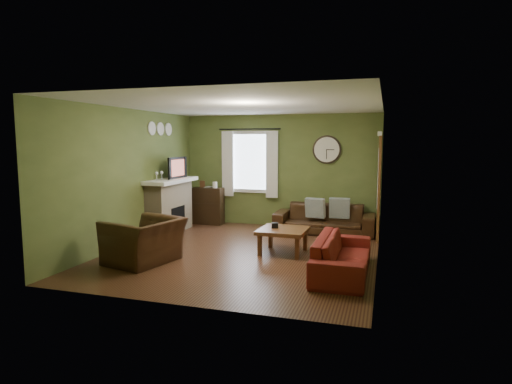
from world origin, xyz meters
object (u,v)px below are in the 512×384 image
(bookshelf, at_px, (208,206))
(coffee_table, at_px, (283,241))
(armchair, at_px, (144,241))
(sofa_red, at_px, (343,255))
(sofa_brown, at_px, (324,219))

(bookshelf, height_order, coffee_table, bookshelf)
(armchair, bearing_deg, sofa_red, 109.97)
(bookshelf, bearing_deg, coffee_table, -42.03)
(sofa_red, distance_m, coffee_table, 1.43)
(bookshelf, xyz_separation_m, sofa_brown, (2.83, -0.21, -0.13))
(sofa_red, height_order, coffee_table, sofa_red)
(sofa_red, bearing_deg, bookshelf, 49.22)
(sofa_brown, height_order, coffee_table, sofa_brown)
(armchair, distance_m, coffee_table, 2.39)
(sofa_brown, height_order, armchair, armchair)
(sofa_brown, distance_m, armchair, 4.04)
(sofa_brown, xyz_separation_m, armchair, (-2.49, -3.18, 0.05))
(sofa_red, bearing_deg, coffee_table, 51.99)
(sofa_brown, height_order, sofa_red, sofa_brown)
(bookshelf, distance_m, sofa_brown, 2.84)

